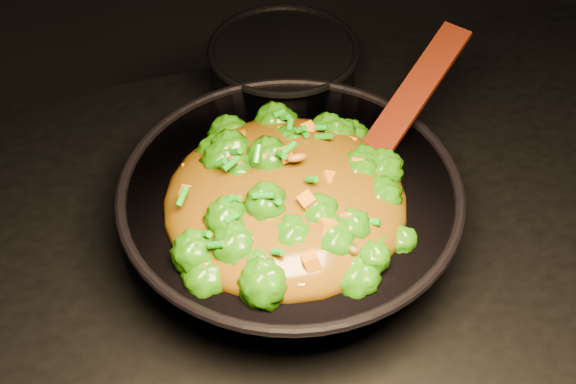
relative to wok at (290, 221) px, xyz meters
name	(u,v)px	position (x,y,z in m)	size (l,w,h in m)	color
wok	(290,221)	(0.00, 0.00, 0.00)	(0.39, 0.39, 0.11)	black
stir_fry	(285,176)	(-0.01, -0.02, 0.10)	(0.28, 0.28, 0.10)	#226607
spatula	(405,106)	(0.16, 0.05, 0.10)	(0.25, 0.04, 0.01)	#391307
back_pot	(284,79)	(0.07, 0.26, 0.00)	(0.20, 0.20, 0.12)	black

